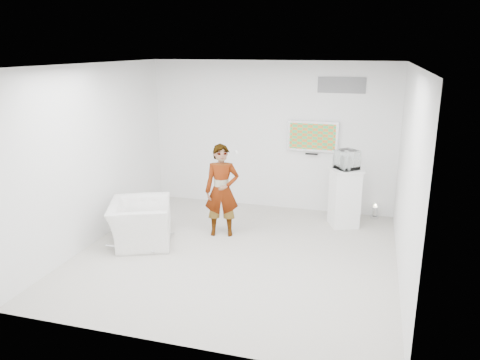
{
  "coord_description": "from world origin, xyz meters",
  "views": [
    {
      "loc": [
        1.98,
        -6.7,
        3.25
      ],
      "look_at": [
        -0.11,
        0.6,
        1.08
      ],
      "focal_mm": 35.0,
      "sensor_mm": 36.0,
      "label": 1
    }
  ],
  "objects": [
    {
      "name": "room",
      "position": [
        0.0,
        0.0,
        1.5
      ],
      "size": [
        5.01,
        5.01,
        3.0
      ],
      "color": "#B3AEA4",
      "rests_on": "ground"
    },
    {
      "name": "tv",
      "position": [
        0.85,
        2.45,
        1.55
      ],
      "size": [
        1.0,
        0.08,
        0.6
      ],
      "primitive_type": "cube",
      "color": "silver",
      "rests_on": "room"
    },
    {
      "name": "logo_decal",
      "position": [
        1.35,
        2.49,
        2.55
      ],
      "size": [
        0.9,
        0.02,
        0.3
      ],
      "primitive_type": "cube",
      "color": "slate",
      "rests_on": "room"
    },
    {
      "name": "person",
      "position": [
        -0.48,
        0.74,
        0.82
      ],
      "size": [
        0.68,
        0.53,
        1.64
      ],
      "primitive_type": "imported",
      "rotation": [
        0.0,
        0.0,
        0.26
      ],
      "color": "white",
      "rests_on": "room"
    },
    {
      "name": "armchair",
      "position": [
        -1.71,
        -0.01,
        0.37
      ],
      "size": [
        1.34,
        1.42,
        0.73
      ],
      "primitive_type": "imported",
      "rotation": [
        0.0,
        0.0,
        1.96
      ],
      "color": "white",
      "rests_on": "room"
    },
    {
      "name": "pedestal",
      "position": [
        1.57,
        1.8,
        0.55
      ],
      "size": [
        0.69,
        0.69,
        1.1
      ],
      "primitive_type": "cube",
      "rotation": [
        0.0,
        0.0,
        0.38
      ],
      "color": "white",
      "rests_on": "room"
    },
    {
      "name": "floor_uplight",
      "position": [
        2.14,
        2.35,
        0.13
      ],
      "size": [
        0.2,
        0.2,
        0.26
      ],
      "primitive_type": "cylinder",
      "rotation": [
        0.0,
        0.0,
        0.24
      ],
      "color": "silver",
      "rests_on": "room"
    },
    {
      "name": "vitrine",
      "position": [
        1.57,
        1.8,
        1.27
      ],
      "size": [
        0.5,
        0.5,
        0.35
      ],
      "primitive_type": "cube",
      "rotation": [
        0.0,
        0.0,
        0.76
      ],
      "color": "white",
      "rests_on": "pedestal"
    },
    {
      "name": "console",
      "position": [
        1.57,
        1.8,
        1.22
      ],
      "size": [
        0.11,
        0.18,
        0.24
      ],
      "primitive_type": "cube",
      "rotation": [
        0.0,
        0.0,
        0.35
      ],
      "color": "white",
      "rests_on": "pedestal"
    },
    {
      "name": "wii_remote",
      "position": [
        -0.28,
        0.95,
        1.48
      ],
      "size": [
        0.1,
        0.14,
        0.04
      ],
      "primitive_type": "cube",
      "rotation": [
        0.0,
        0.0,
        0.47
      ],
      "color": "white",
      "rests_on": "person"
    }
  ]
}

